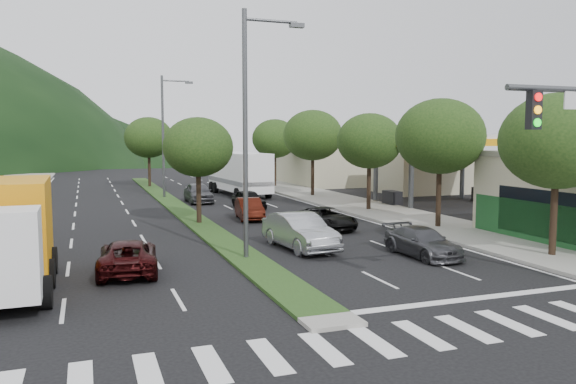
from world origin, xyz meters
name	(u,v)px	position (x,y,z in m)	size (l,w,h in m)	color
ground	(325,319)	(0.00, 0.00, 0.00)	(160.00, 160.00, 0.00)	black
sidewalk_right	(343,202)	(12.50, 25.00, 0.07)	(5.00, 90.00, 0.15)	gray
median	(173,204)	(0.00, 28.00, 0.06)	(1.60, 56.00, 0.12)	#213914
crosswalk	(358,343)	(0.00, -2.00, 0.01)	(19.00, 2.20, 0.01)	silver
gas_canopy	(440,142)	(19.00, 22.00, 4.65)	(12.20, 8.20, 5.25)	silver
bldg_right_far	(327,159)	(19.50, 44.00, 2.60)	(10.00, 16.00, 5.20)	beige
tree_r_a	(557,141)	(12.00, 4.00, 4.82)	(4.60, 4.60, 6.63)	black
tree_r_b	(440,136)	(12.00, 12.00, 5.04)	(4.80, 4.80, 6.94)	black
tree_r_c	(369,141)	(12.00, 20.00, 4.75)	(4.40, 4.40, 6.48)	black
tree_r_d	(313,135)	(12.00, 30.00, 5.18)	(5.00, 5.00, 7.17)	black
tree_r_e	(275,139)	(12.00, 40.00, 4.89)	(4.60, 4.60, 6.71)	black
tree_med_near	(198,147)	(0.00, 18.00, 4.43)	(4.00, 4.00, 6.02)	black
tree_med_far	(149,138)	(0.00, 44.00, 5.01)	(4.80, 4.80, 6.94)	black
streetlight_near	(250,122)	(0.21, 8.00, 5.58)	(2.60, 0.25, 10.00)	#47494C
streetlight_mid	(165,130)	(0.21, 33.00, 5.58)	(2.60, 0.25, 10.00)	#47494C
sedan_silver	(300,231)	(2.86, 9.32, 0.80)	(1.69, 4.84, 1.60)	#A3A5AA
suv_maroon	(128,256)	(-4.69, 7.33, 0.62)	(2.04, 4.43, 1.23)	black
car_queue_a	(249,199)	(4.67, 23.99, 0.66)	(1.56, 3.87, 1.32)	black
car_queue_b	(422,242)	(7.14, 6.12, 0.60)	(1.69, 4.15, 1.21)	#444448
car_queue_c	(249,209)	(3.29, 18.99, 0.65)	(1.37, 3.92, 1.29)	#42130B
car_queue_d	(326,218)	(6.22, 13.99, 0.59)	(1.96, 4.26, 1.18)	black
car_queue_e	(198,193)	(2.07, 28.99, 0.77)	(1.81, 4.50, 1.53)	#49494E
box_truck	(7,239)	(-8.54, 6.29, 1.68)	(2.91, 7.25, 3.55)	white
motorhome	(239,173)	(6.49, 33.43, 1.97)	(3.61, 9.80, 3.69)	white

